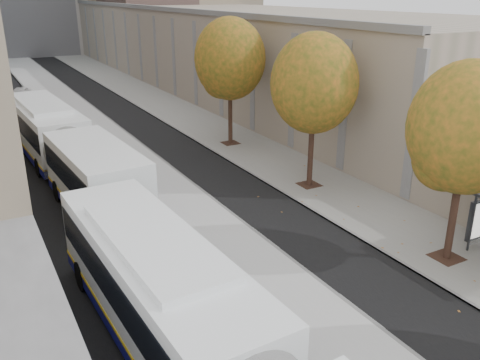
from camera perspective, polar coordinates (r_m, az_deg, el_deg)
bus_platform at (r=35.68m, az=-14.86°, el=3.98°), size 4.25×150.00×0.15m
sidewalk at (r=38.28m, az=-3.19°, el=5.70°), size 4.75×150.00×0.08m
building_tan at (r=68.36m, az=-5.36°, el=15.57°), size 18.00×92.00×8.00m
tree_c at (r=19.73m, az=24.15°, el=5.32°), size 4.20×4.20×7.28m
tree_d at (r=25.95m, az=8.33°, el=10.66°), size 4.40×4.40×7.60m
tree_e at (r=33.46m, az=-1.14°, el=13.43°), size 4.60×4.60×7.92m
bus_far at (r=29.75m, az=-19.22°, el=3.65°), size 3.97×19.52×3.23m
distant_car at (r=52.77m, az=-23.44°, el=8.84°), size 2.59×4.00×1.27m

